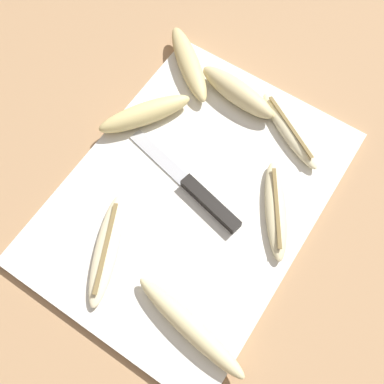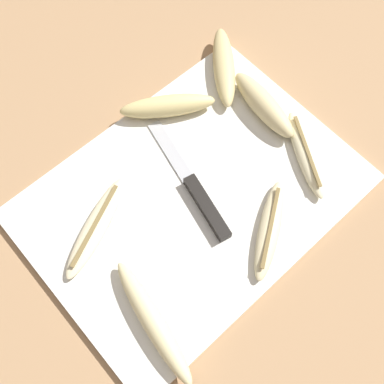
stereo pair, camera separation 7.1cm
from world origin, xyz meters
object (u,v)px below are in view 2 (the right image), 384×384
knife (201,198)px  banana_ripe_center (264,104)px  banana_bright_far (96,227)px  banana_spotted_left (224,66)px  banana_pale_long (306,154)px  banana_soft_right (153,321)px  banana_golden_short (168,106)px  banana_cream_curved (269,229)px

knife → banana_ripe_center: 0.20m
knife → banana_bright_far: 0.17m
banana_spotted_left → banana_bright_far: bearing=-166.3°
banana_pale_long → banana_soft_right: bearing=-174.1°
banana_golden_short → banana_ripe_center: bearing=-41.2°
banana_bright_far → banana_spotted_left: size_ratio=1.12×
banana_cream_curved → banana_golden_short: (0.03, 0.27, 0.01)m
banana_pale_long → banana_spotted_left: size_ratio=1.01×
banana_cream_curved → banana_pale_long: 0.15m
banana_pale_long → banana_spotted_left: bearing=84.8°
knife → banana_bright_far: banana_bright_far is taller
banana_bright_far → banana_soft_right: (-0.03, -0.17, 0.01)m
banana_pale_long → banana_spotted_left: banana_spotted_left is taller
banana_spotted_left → banana_ripe_center: bearing=-94.2°
banana_ripe_center → banana_golden_short: (-0.12, 0.11, -0.00)m
banana_pale_long → banana_golden_short: 0.24m
banana_bright_far → banana_golden_short: size_ratio=1.12×
knife → banana_pale_long: 0.19m
banana_cream_curved → banana_spotted_left: bearing=59.4°
banana_cream_curved → banana_spotted_left: 0.31m
banana_cream_curved → banana_golden_short: size_ratio=0.99×
banana_spotted_left → banana_golden_short: bearing=179.0°
banana_cream_curved → banana_ripe_center: size_ratio=0.99×
knife → banana_pale_long: size_ratio=1.51×
banana_ripe_center → banana_spotted_left: 0.11m
banana_ripe_center → banana_soft_right: size_ratio=0.79×
knife → banana_cream_curved: banana_cream_curved is taller
banana_ripe_center → banana_pale_long: (-0.01, -0.11, -0.01)m
banana_soft_right → banana_pale_long: (0.36, 0.04, -0.00)m
banana_soft_right → banana_pale_long: size_ratio=1.26×
banana_cream_curved → banana_soft_right: bearing=176.4°
knife → banana_ripe_center: size_ratio=1.52×
banana_ripe_center → banana_spotted_left: (0.01, 0.11, -0.00)m
banana_bright_far → banana_soft_right: size_ratio=0.88×
banana_cream_curved → banana_spotted_left: banana_spotted_left is taller
banana_ripe_center → banana_golden_short: size_ratio=1.00×
knife → banana_soft_right: size_ratio=1.19×
banana_soft_right → banana_spotted_left: bearing=33.8°
banana_cream_curved → banana_bright_far: banana_cream_curved is taller
banana_cream_curved → banana_bright_far: bearing=137.0°
banana_spotted_left → banana_soft_right: bearing=-146.2°
banana_ripe_center → banana_spotted_left: bearing=85.8°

